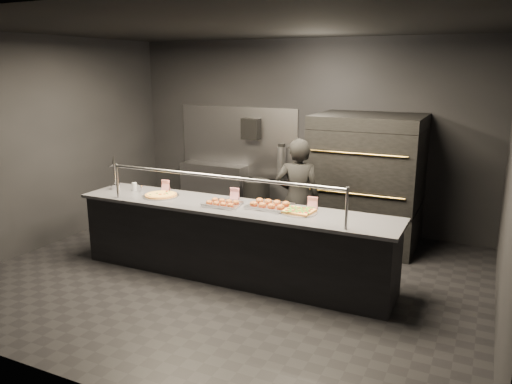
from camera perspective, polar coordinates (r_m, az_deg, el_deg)
room at (r=6.00m, az=-2.82°, el=3.90°), size 6.04×6.00×3.00m
service_counter at (r=6.21m, az=-2.72°, el=-5.60°), size 4.10×0.78×1.37m
pizza_oven at (r=7.40m, az=12.53°, el=1.34°), size 1.50×1.23×1.91m
prep_shelf at (r=8.91m, az=-4.79°, el=0.36°), size 1.20×0.35×0.90m
towel_dispenser at (r=8.45m, az=-0.55°, el=7.24°), size 0.30×0.20×0.35m
fire_extinguisher at (r=8.31m, az=2.90°, el=3.69°), size 0.14×0.14×0.51m
beer_tap at (r=7.11m, az=-15.81°, el=1.38°), size 0.13×0.18×0.48m
round_pizza at (r=6.61m, az=-10.81°, el=-0.36°), size 0.48×0.48×0.03m
slider_tray_a at (r=6.07m, az=-3.84°, el=-1.32°), size 0.48×0.39×0.07m
slider_tray_b at (r=5.97m, az=1.59°, el=-1.50°), size 0.57×0.47×0.08m
square_pizza at (r=5.78m, az=4.92°, el=-2.22°), size 0.42×0.42×0.05m
condiment_jar at (r=6.97m, az=-13.51°, el=0.55°), size 0.17×0.07×0.11m
tent_cards at (r=6.35m, az=-2.50°, el=-0.16°), size 2.23×0.04×0.15m
trash_bin at (r=8.33m, az=0.06°, el=-1.13°), size 0.44×0.44×0.74m
worker at (r=6.76m, az=4.75°, el=-0.79°), size 0.70×0.57×1.65m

